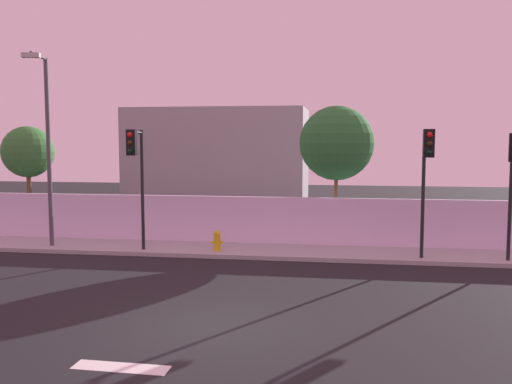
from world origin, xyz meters
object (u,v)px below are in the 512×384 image
(traffic_light_left, at_px, (136,163))
(fire_hydrant, at_px, (217,240))
(roadside_tree_leftmost, at_px, (28,152))
(roadside_tree_midleft, at_px, (337,143))
(traffic_light_right, at_px, (426,165))
(street_lamp_curbside, at_px, (46,137))

(traffic_light_left, bearing_deg, fire_hydrant, 11.92)
(roadside_tree_leftmost, bearing_deg, roadside_tree_midleft, 0.00)
(traffic_light_right, xyz_separation_m, street_lamp_curbside, (-13.52, 0.56, 0.94))
(street_lamp_curbside, xyz_separation_m, roadside_tree_midleft, (10.60, 3.35, -0.26))
(fire_hydrant, bearing_deg, street_lamp_curbside, -178.76)
(roadside_tree_leftmost, distance_m, roadside_tree_midleft, 13.37)
(traffic_light_left, relative_size, traffic_light_right, 1.00)
(traffic_light_right, distance_m, fire_hydrant, 7.68)
(street_lamp_curbside, relative_size, roadside_tree_midleft, 1.27)
(traffic_light_right, xyz_separation_m, roadside_tree_midleft, (-2.92, 3.91, 0.69))
(roadside_tree_leftmost, bearing_deg, traffic_light_left, -30.72)
(fire_hydrant, height_order, roadside_tree_leftmost, roadside_tree_leftmost)
(roadside_tree_leftmost, xyz_separation_m, roadside_tree_midleft, (13.36, 0.00, 0.40))
(traffic_light_left, xyz_separation_m, roadside_tree_midleft, (6.97, 3.80, 0.68))
(traffic_light_right, bearing_deg, street_lamp_curbside, 177.62)
(roadside_tree_leftmost, bearing_deg, traffic_light_right, -13.51)
(traffic_light_left, height_order, fire_hydrant, traffic_light_left)
(traffic_light_right, distance_m, roadside_tree_leftmost, 16.75)
(fire_hydrant, bearing_deg, roadside_tree_leftmost, 160.67)
(traffic_light_left, height_order, street_lamp_curbside, street_lamp_curbside)
(fire_hydrant, distance_m, roadside_tree_midleft, 6.32)
(roadside_tree_leftmost, bearing_deg, fire_hydrant, -19.33)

